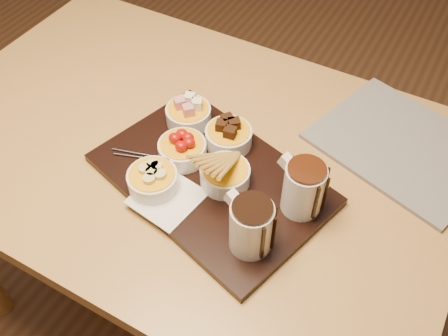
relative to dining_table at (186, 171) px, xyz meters
The scene contains 13 objects.
ground 0.65m from the dining_table, ahead, with size 5.00×5.00×0.00m, color brown.
dining_table is the anchor object (origin of this frame).
serving_board 0.17m from the dining_table, 32.26° to the right, with size 0.46×0.30×0.02m, color black.
napkin 0.21m from the dining_table, 68.43° to the right, with size 0.12×0.12×0.00m, color white.
bowl_marshmallows 0.14m from the dining_table, 105.95° to the left, with size 0.10×0.10×0.04m, color white.
bowl_cake 0.17m from the dining_table, 15.99° to the left, with size 0.10×0.10×0.04m, color white.
bowl_strawberries 0.15m from the dining_table, 58.29° to the right, with size 0.10×0.10×0.04m, color white.
bowl_biscotti 0.21m from the dining_table, 25.75° to the right, with size 0.10×0.10×0.04m, color white.
bowl_bananas 0.20m from the dining_table, 80.50° to the right, with size 0.10×0.10×0.04m, color white.
pitcher_dark_chocolate 0.35m from the dining_table, 34.52° to the right, with size 0.08×0.08×0.11m, color silver.
pitcher_milk_chocolate 0.35m from the dining_table, ahead, with size 0.08×0.08×0.11m, color silver.
fondue_skewers 0.14m from the dining_table, 77.95° to the right, with size 0.26×0.03×0.01m, color silver, non-canonical shape.
newspaper 0.49m from the dining_table, 27.17° to the left, with size 0.35×0.28×0.01m, color beige.
Camera 1 is at (0.45, -0.62, 1.54)m, focal length 40.00 mm.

